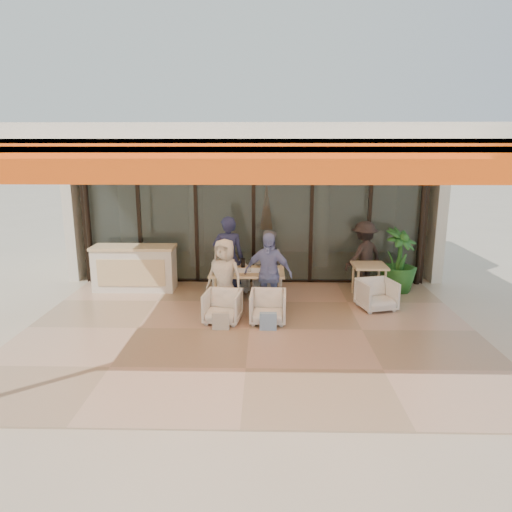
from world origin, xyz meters
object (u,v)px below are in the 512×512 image
at_px(host_counter, 135,268).
at_px(chair_near_right, 268,306).
at_px(diner_navy, 228,258).
at_px(standing_woman, 364,256).
at_px(diner_periwinkle, 268,274).
at_px(side_chair, 377,293).
at_px(diner_grey, 268,265).
at_px(chair_far_right, 268,278).
at_px(side_table, 369,269).
at_px(chair_far_left, 230,276).
at_px(chair_near_left, 223,305).
at_px(dining_table, 247,273).
at_px(diner_cream, 225,277).
at_px(potted_palm, 399,261).

relative_size(host_counter, chair_near_right, 2.76).
distance_m(diner_navy, standing_woman, 3.12).
relative_size(diner_periwinkle, side_chair, 2.36).
xyz_separation_m(diner_grey, standing_woman, (2.18, 0.75, 0.04)).
bearing_deg(host_counter, chair_far_right, -0.42).
bearing_deg(side_table, chair_far_left, 172.54).
distance_m(chair_far_left, chair_far_right, 0.84).
relative_size(host_counter, side_chair, 2.71).
xyz_separation_m(host_counter, chair_near_left, (2.17, -1.92, -0.20)).
relative_size(chair_near_left, diner_periwinkle, 0.41).
bearing_deg(chair_far_left, chair_far_right, 160.38).
distance_m(dining_table, diner_navy, 0.64).
bearing_deg(standing_woman, dining_table, -9.10).
xyz_separation_m(chair_near_right, diner_grey, (0.00, 1.40, 0.42)).
distance_m(chair_far_right, chair_near_right, 1.90).
bearing_deg(side_chair, side_table, 75.10).
xyz_separation_m(chair_near_right, diner_periwinkle, (0.00, 0.50, 0.47)).
bearing_deg(chair_near_right, diner_cream, 151.74).
xyz_separation_m(dining_table, diner_grey, (0.43, 0.44, 0.07)).
distance_m(diner_cream, side_table, 3.18).
bearing_deg(dining_table, diner_periwinkle, -46.80).
bearing_deg(diner_cream, chair_far_left, 110.84).
height_order(dining_table, chair_far_right, dining_table).
xyz_separation_m(dining_table, potted_palm, (3.35, 1.00, 0.03)).
distance_m(chair_far_right, diner_navy, 1.13).
relative_size(dining_table, chair_far_right, 2.29).
bearing_deg(chair_far_left, potted_palm, 161.28).
distance_m(chair_near_left, potted_palm, 4.26).
xyz_separation_m(diner_periwinkle, potted_palm, (2.92, 1.46, -0.08)).
relative_size(dining_table, side_chair, 2.19).
distance_m(dining_table, chair_near_left, 1.10).
bearing_deg(chair_near_right, side_table, 37.21).
bearing_deg(diner_navy, chair_far_right, -151.75).
bearing_deg(diner_cream, host_counter, 167.56).
bearing_deg(chair_far_right, host_counter, 3.33).
height_order(chair_near_left, diner_cream, diner_cream).
bearing_deg(side_chair, diner_cream, 169.94).
height_order(dining_table, potted_palm, potted_palm).
bearing_deg(potted_palm, side_chair, -121.95).
bearing_deg(standing_woman, chair_far_left, -28.93).
relative_size(chair_near_left, diner_cream, 0.45).
bearing_deg(side_table, diner_navy, -178.00).
relative_size(host_counter, potted_palm, 1.28).
relative_size(chair_far_right, side_table, 0.88).
distance_m(chair_near_right, diner_navy, 1.73).
bearing_deg(dining_table, potted_palm, 16.65).
relative_size(chair_far_right, chair_near_right, 0.98).
height_order(chair_far_left, chair_far_right, chair_far_left).
xyz_separation_m(dining_table, chair_near_right, (0.43, -0.96, -0.35)).
height_order(side_table, standing_woman, standing_woman).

